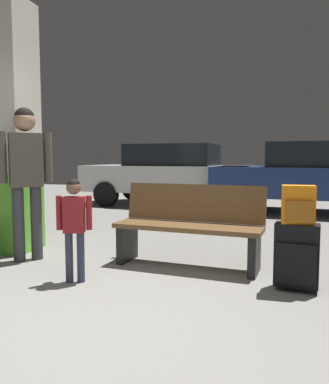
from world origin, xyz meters
TOP-DOWN VIEW (x-y plane):
  - ground_plane at (0.00, 4.00)m, footprint 18.00×18.00m
  - structural_pillar at (-1.96, 1.92)m, footprint 0.57×0.57m
  - bench at (0.37, 1.77)m, footprint 1.65×0.72m
  - suitcase at (1.45, 1.20)m, footprint 0.40×0.27m
  - backpack_bright at (1.45, 1.20)m, footprint 0.28×0.19m
  - child at (-0.58, 0.93)m, footprint 0.33×0.19m
  - adult at (-1.48, 1.53)m, footprint 0.47×0.43m
  - parked_car_far at (-1.13, 7.03)m, footprint 4.24×2.09m
  - parked_car_near at (2.19, 6.42)m, footprint 4.26×2.13m

SIDE VIEW (x-z plane):
  - ground_plane at x=0.00m, z-range -0.10..0.00m
  - suitcase at x=1.45m, z-range 0.02..0.62m
  - bench at x=0.37m, z-range 0.00..0.88m
  - child at x=-0.58m, z-range 0.11..1.11m
  - backpack_bright at x=1.45m, z-range 0.60..0.94m
  - parked_car_far at x=-1.13m, z-range 0.05..1.56m
  - parked_car_near at x=2.19m, z-range 0.05..1.56m
  - adult at x=-1.48m, z-range 0.21..1.95m
  - structural_pillar at x=-1.96m, z-range -0.01..3.09m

